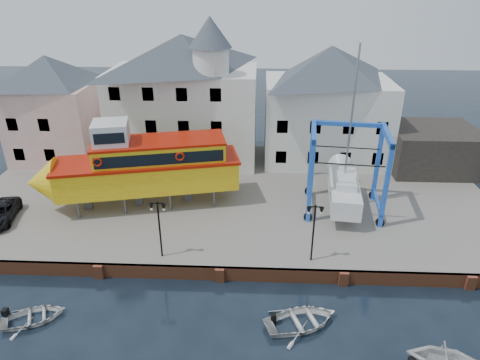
{
  "coord_description": "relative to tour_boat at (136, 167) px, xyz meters",
  "views": [
    {
      "loc": [
        2.36,
        -22.3,
        18.19
      ],
      "look_at": [
        1.0,
        7.0,
        4.0
      ],
      "focal_mm": 32.0,
      "sensor_mm": 36.0,
      "label": 1
    }
  ],
  "objects": [
    {
      "name": "travel_lift",
      "position": [
        16.61,
        0.66,
        -1.22
      ],
      "size": [
        6.5,
        8.74,
        12.92
      ],
      "rotation": [
        0.0,
        0.0,
        -0.11
      ],
      "color": "#164AAA",
      "rests_on": "hardstanding"
    },
    {
      "name": "lamp_post_left",
      "position": [
        3.36,
        -7.07,
        -0.21
      ],
      "size": [
        1.12,
        0.32,
        4.2
      ],
      "color": "black",
      "rests_on": "hardstanding"
    },
    {
      "name": "quay_wall",
      "position": [
        7.36,
        -8.17,
        -3.88
      ],
      "size": [
        44.0,
        0.47,
        1.0
      ],
      "color": "brown",
      "rests_on": "ground"
    },
    {
      "name": "lamp_post_right",
      "position": [
        13.36,
        -7.07,
        -0.21
      ],
      "size": [
        1.12,
        0.32,
        4.2
      ],
      "color": "black",
      "rests_on": "hardstanding"
    },
    {
      "name": "motorboat_b",
      "position": [
        12.37,
        -11.95,
        -4.38
      ],
      "size": [
        5.09,
        4.36,
        0.89
      ],
      "primitive_type": "imported",
      "rotation": [
        0.0,
        0.0,
        1.92
      ],
      "color": "silver",
      "rests_on": "ground"
    },
    {
      "name": "motorboat_d",
      "position": [
        -3.15,
        -12.3,
        -4.38
      ],
      "size": [
        4.22,
        3.74,
        0.72
      ],
      "primitive_type": "imported",
      "rotation": [
        0.0,
        0.0,
        2.01
      ],
      "color": "silver",
      "rests_on": "ground"
    },
    {
      "name": "shed_dark",
      "position": [
        26.36,
        8.73,
        -1.38
      ],
      "size": [
        8.0,
        7.0,
        4.0
      ],
      "primitive_type": "cube",
      "color": "black",
      "rests_on": "hardstanding"
    },
    {
      "name": "hardstanding",
      "position": [
        7.36,
        2.73,
        -3.88
      ],
      "size": [
        44.0,
        22.0,
        1.0
      ],
      "primitive_type": "cube",
      "color": "slate",
      "rests_on": "ground"
    },
    {
      "name": "building_white_right",
      "position": [
        16.36,
        10.73,
        2.22
      ],
      "size": [
        12.0,
        8.0,
        11.2
      ],
      "color": "white",
      "rests_on": "hardstanding"
    },
    {
      "name": "building_pink",
      "position": [
        -10.64,
        9.73,
        1.77
      ],
      "size": [
        8.0,
        7.0,
        10.3
      ],
      "color": "tan",
      "rests_on": "hardstanding"
    },
    {
      "name": "building_white_main",
      "position": [
        2.49,
        10.12,
        2.96
      ],
      "size": [
        14.0,
        8.3,
        14.0
      ],
      "color": "white",
      "rests_on": "hardstanding"
    },
    {
      "name": "ground",
      "position": [
        7.36,
        -8.27,
        -4.38
      ],
      "size": [
        140.0,
        140.0,
        0.0
      ],
      "primitive_type": "plane",
      "color": "black",
      "rests_on": "ground"
    },
    {
      "name": "tour_boat",
      "position": [
        0.0,
        0.0,
        0.0
      ],
      "size": [
        16.91,
        7.47,
        7.16
      ],
      "rotation": [
        0.0,
        0.0,
        0.22
      ],
      "color": "#59595E",
      "rests_on": "hardstanding"
    }
  ]
}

